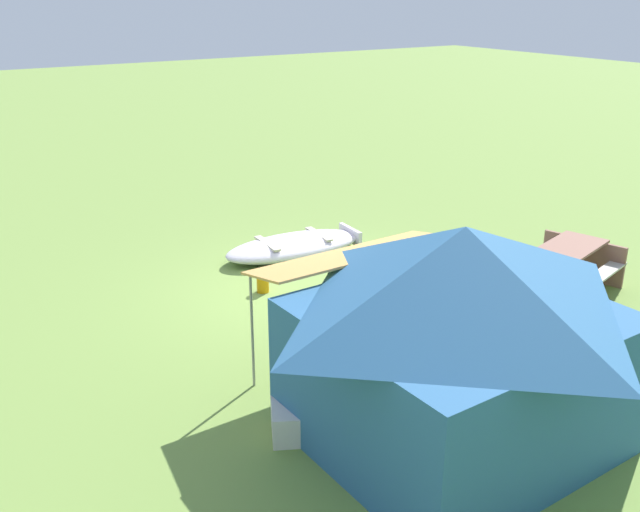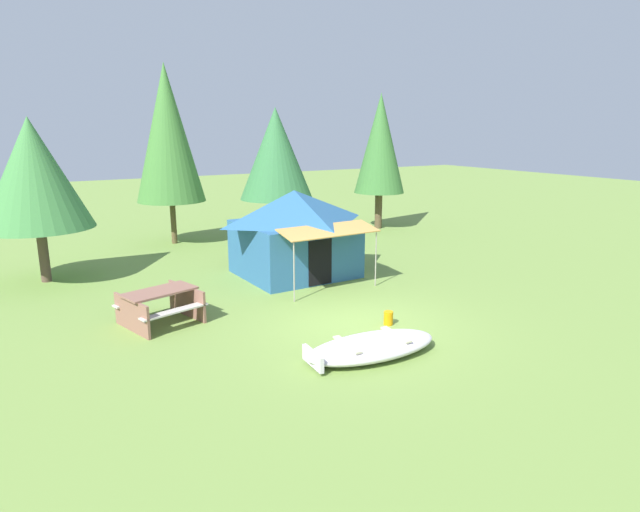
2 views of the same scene
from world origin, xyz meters
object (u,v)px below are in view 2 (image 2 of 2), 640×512
object	(u,v)px
picnic_table	(160,303)
cooler_box	(357,269)
canvas_cabin_tent	(295,232)
fuel_can	(388,318)
beached_rowboat	(371,347)
pine_tree_back_right	(168,134)
pine_tree_far_center	(380,144)
pine_tree_side	(34,174)
pine_tree_back_left	(276,154)

from	to	relation	value
picnic_table	cooler_box	world-z (taller)	picnic_table
canvas_cabin_tent	fuel_can	xyz separation A→B (m)	(-0.15, -4.92, -1.18)
beached_rowboat	pine_tree_back_right	distance (m)	13.21
cooler_box	fuel_can	world-z (taller)	cooler_box
cooler_box	pine_tree_far_center	world-z (taller)	pine_tree_far_center
cooler_box	pine_tree_side	xyz separation A→B (m)	(-8.27, 4.00, 2.95)
pine_tree_back_right	pine_tree_back_left	bearing A→B (deg)	-8.03
canvas_cabin_tent	pine_tree_back_right	xyz separation A→B (m)	(-1.97, 6.43, 2.85)
beached_rowboat	pine_tree_far_center	size ratio (longest dim) A/B	0.49
pine_tree_back_left	pine_tree_far_center	distance (m)	4.73
cooler_box	pine_tree_side	world-z (taller)	pine_tree_side
pine_tree_far_center	fuel_can	bearing A→B (deg)	-124.96
picnic_table	pine_tree_side	bearing A→B (deg)	111.61
pine_tree_back_right	pine_tree_far_center	world-z (taller)	pine_tree_back_right
pine_tree_side	beached_rowboat	bearing A→B (deg)	-60.41
beached_rowboat	fuel_can	world-z (taller)	beached_rowboat
beached_rowboat	pine_tree_side	size ratio (longest dim) A/B	0.61
cooler_box	pine_tree_back_right	distance (m)	9.18
beached_rowboat	pine_tree_back_left	world-z (taller)	pine_tree_back_left
cooler_box	pine_tree_side	distance (m)	9.65
cooler_box	pine_tree_back_left	distance (m)	7.60
fuel_can	pine_tree_side	size ratio (longest dim) A/B	0.07
beached_rowboat	canvas_cabin_tent	bearing A→B (deg)	76.27
canvas_cabin_tent	beached_rowboat	bearing A→B (deg)	-103.73
picnic_table	fuel_can	size ratio (longest dim) A/B	6.14
canvas_cabin_tent	cooler_box	xyz separation A→B (m)	(1.59, -1.03, -1.15)
pine_tree_far_center	pine_tree_side	xyz separation A→B (m)	(-13.54, -2.12, -0.57)
fuel_can	pine_tree_back_right	bearing A→B (deg)	99.12
pine_tree_back_left	cooler_box	bearing A→B (deg)	-95.06
pine_tree_back_right	pine_tree_far_center	distance (m)	8.94
picnic_table	pine_tree_side	distance (m)	6.18
beached_rowboat	pine_tree_back_right	world-z (taller)	pine_tree_back_right
canvas_cabin_tent	fuel_can	distance (m)	5.06
fuel_can	pine_tree_side	bearing A→B (deg)	129.63
canvas_cabin_tent	picnic_table	xyz separation A→B (m)	(-4.63, -2.21, -0.86)
picnic_table	fuel_can	world-z (taller)	picnic_table
pine_tree_back_right	pine_tree_far_center	bearing A→B (deg)	-8.64
canvas_cabin_tent	pine_tree_back_right	distance (m)	7.31
cooler_box	pine_tree_back_right	size ratio (longest dim) A/B	0.09
pine_tree_back_left	pine_tree_back_right	xyz separation A→B (m)	(-4.17, 0.59, 0.82)
pine_tree_far_center	canvas_cabin_tent	bearing A→B (deg)	-143.37
fuel_can	picnic_table	bearing A→B (deg)	148.89
pine_tree_back_right	pine_tree_side	xyz separation A→B (m)	(-4.71, -3.46, -1.05)
pine_tree_side	pine_tree_back_left	bearing A→B (deg)	17.92
picnic_table	pine_tree_side	xyz separation A→B (m)	(-2.06, 5.19, 2.66)
picnic_table	pine_tree_side	world-z (taller)	pine_tree_side
canvas_cabin_tent	pine_tree_far_center	size ratio (longest dim) A/B	0.69
beached_rowboat	pine_tree_back_left	distance (m)	12.95
beached_rowboat	canvas_cabin_tent	size ratio (longest dim) A/B	0.71
cooler_box	fuel_can	xyz separation A→B (m)	(-1.74, -3.89, -0.03)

